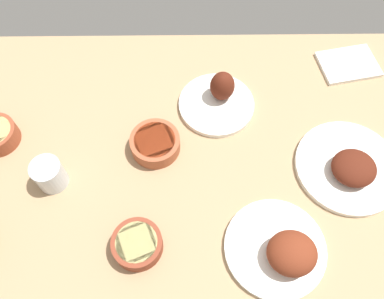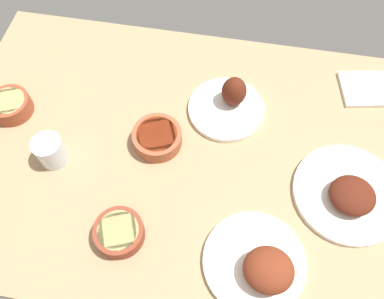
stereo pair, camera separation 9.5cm
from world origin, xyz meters
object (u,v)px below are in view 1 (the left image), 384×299
plate_center_main (350,167)px  plate_far_side (283,251)px  plate_near_viewer (219,98)px  bowl_potatoes (137,244)px  folded_napkin (348,64)px  water_tumbler (49,174)px  bowl_sauce (155,143)px

plate_center_main → plate_far_side: plate_far_side is taller
plate_near_viewer → bowl_potatoes: plate_near_viewer is taller
bowl_potatoes → folded_napkin: 85.67cm
water_tumbler → plate_far_side: bearing=161.1°
plate_center_main → water_tumbler: water_tumbler is taller
bowl_sauce → folded_napkin: bowl_sauce is taller
plate_near_viewer → water_tumbler: size_ratio=2.65×
plate_near_viewer → water_tumbler: 51.69cm
plate_center_main → plate_far_side: 30.62cm
plate_center_main → water_tumbler: 79.52cm
plate_near_viewer → bowl_potatoes: (21.50, 43.15, -0.28)cm
folded_napkin → plate_center_main: bearing=78.2°
plate_far_side → plate_center_main: bearing=-133.0°
plate_center_main → folded_napkin: 37.93cm
plate_far_side → folded_napkin: 66.04cm
plate_center_main → bowl_potatoes: 59.41cm
plate_near_viewer → plate_center_main: bearing=146.4°
plate_near_viewer → bowl_potatoes: 48.21cm
water_tumbler → folded_napkin: bearing=-155.7°
bowl_potatoes → plate_center_main: bearing=-160.0°
plate_near_viewer → folded_napkin: size_ratio=1.26×
plate_center_main → folded_napkin: bearing=-101.8°
plate_far_side → bowl_potatoes: size_ratio=2.02×
plate_center_main → plate_far_side: bearing=47.0°
plate_far_side → water_tumbler: 61.93cm
plate_far_side → water_tumbler: size_ratio=2.94×
bowl_potatoes → folded_napkin: (-63.54, -57.43, -1.94)cm
plate_far_side → bowl_potatoes: bearing=-3.4°
plate_near_viewer → bowl_potatoes: bearing=63.5°
plate_center_main → folded_napkin: (-7.72, -37.11, -1.47)cm
plate_center_main → bowl_sauce: (52.49, -7.68, 0.50)cm
plate_center_main → folded_napkin: size_ratio=1.59×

